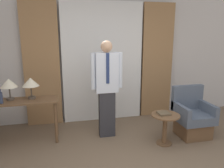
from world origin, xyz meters
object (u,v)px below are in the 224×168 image
at_px(side_table, 165,124).
at_px(book, 164,113).
at_px(person, 107,85).
at_px(table_lamp_right, 31,83).
at_px(armchair, 192,118).
at_px(table_lamp_left, 9,84).
at_px(desk, 21,108).
at_px(bottle_near_edge, 1,98).

relative_size(side_table, book, 2.67).
height_order(person, book, person).
bearing_deg(table_lamp_right, armchair, -9.91).
xyz_separation_m(table_lamp_right, side_table, (2.26, -0.71, -0.70)).
bearing_deg(book, person, 149.98).
bearing_deg(table_lamp_right, table_lamp_left, 180.00).
bearing_deg(desk, book, -14.37).
distance_m(table_lamp_right, person, 1.35).
bearing_deg(person, desk, 176.30).
bearing_deg(bottle_near_edge, person, 0.42).
height_order(desk, bottle_near_edge, bottle_near_edge).
height_order(table_lamp_right, armchair, table_lamp_right).
relative_size(person, book, 8.73).
bearing_deg(table_lamp_left, person, -5.50).
bearing_deg(bottle_near_edge, book, -10.66).
distance_m(desk, table_lamp_left, 0.46).
bearing_deg(table_lamp_right, bottle_near_edge, -159.10).
height_order(desk, book, desk).
height_order(desk, table_lamp_right, table_lamp_right).
bearing_deg(armchair, person, 167.63).
xyz_separation_m(table_lamp_left, book, (2.59, -0.68, -0.51)).
height_order(table_lamp_left, book, table_lamp_left).
bearing_deg(person, bottle_near_edge, -179.58).
xyz_separation_m(bottle_near_edge, side_table, (2.72, -0.54, -0.51)).
distance_m(desk, person, 1.55).
relative_size(table_lamp_left, side_table, 0.69).
xyz_separation_m(table_lamp_left, armchair, (3.28, -0.51, -0.73)).
height_order(bottle_near_edge, armchair, bottle_near_edge).
height_order(bottle_near_edge, side_table, bottle_near_edge).
height_order(person, armchair, person).
bearing_deg(bottle_near_edge, desk, 21.43).
distance_m(desk, table_lamp_right, 0.46).
xyz_separation_m(person, book, (0.90, -0.52, -0.43)).
bearing_deg(person, side_table, -30.71).
bearing_deg(desk, table_lamp_right, 20.05).
relative_size(table_lamp_left, table_lamp_right, 1.00).
relative_size(table_lamp_right, armchair, 0.41).
relative_size(desk, book, 6.16).
distance_m(table_lamp_right, armchair, 3.06).
xyz_separation_m(table_lamp_right, bottle_near_edge, (-0.46, -0.18, -0.19)).
bearing_deg(book, side_table, -49.39).
bearing_deg(table_lamp_right, desk, -159.95).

